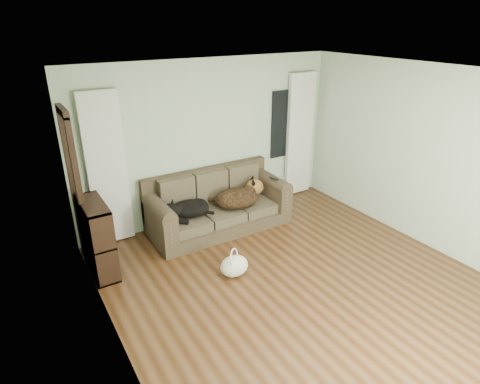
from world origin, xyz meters
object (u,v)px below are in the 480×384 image
sofa (219,202)px  dog_black_lab (188,209)px  bookshelf (97,238)px  dog_shepherd (239,198)px  tote_bag (234,265)px

sofa → dog_black_lab: bearing=-178.2°
bookshelf → sofa: bearing=8.0°
dog_shepherd → tote_bag: 1.45m
dog_black_lab → tote_bag: (0.08, -1.25, -0.32)m
dog_black_lab → bookshelf: size_ratio=0.60×
dog_shepherd → bookshelf: 2.26m
bookshelf → dog_shepherd: bearing=4.7°
tote_bag → dog_shepherd: bearing=56.2°
sofa → bookshelf: 1.96m
dog_shepherd → bookshelf: (-2.25, -0.15, 0.01)m
sofa → dog_shepherd: bearing=-16.8°
dog_black_lab → dog_shepherd: size_ratio=0.80×
tote_bag → bookshelf: 1.83m
sofa → tote_bag: bearing=-110.4°
sofa → tote_bag: (-0.47, -1.27, -0.29)m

